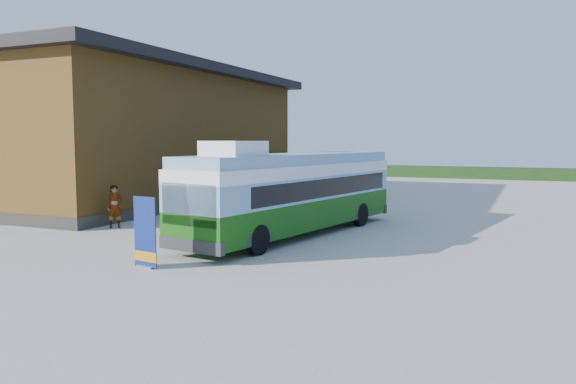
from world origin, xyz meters
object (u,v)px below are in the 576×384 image
at_px(bus, 294,190).
at_px(picnic_table, 221,218).
at_px(person_b, 260,183).
at_px(person_a, 115,207).
at_px(slurry_tanker, 298,169).
at_px(banner, 145,239).

xyz_separation_m(bus, picnic_table, (-2.46, -1.07, -1.02)).
xyz_separation_m(bus, person_b, (-6.38, 10.01, -0.64)).
xyz_separation_m(person_a, slurry_tanker, (-0.00, 18.81, 0.61)).
relative_size(bus, person_b, 5.74).
bearing_deg(person_a, banner, -88.38).
relative_size(picnic_table, person_b, 0.78).
height_order(bus, banner, bus).
height_order(banner, person_b, person_b).
xyz_separation_m(picnic_table, person_a, (-4.66, -0.26, 0.23)).
bearing_deg(banner, slurry_tanker, 112.84).
height_order(bus, picnic_table, bus).
height_order(bus, person_b, bus).
relative_size(bus, banner, 5.87).
bearing_deg(person_b, banner, 48.35).
relative_size(person_a, person_b, 0.86).
distance_m(person_a, person_b, 11.36).
bearing_deg(slurry_tanker, bus, -52.40).
height_order(banner, slurry_tanker, slurry_tanker).
bearing_deg(bus, slurry_tanker, 122.07).
bearing_deg(banner, picnic_table, 108.84).
bearing_deg(person_b, slurry_tanker, -142.08).
distance_m(bus, picnic_table, 2.87).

